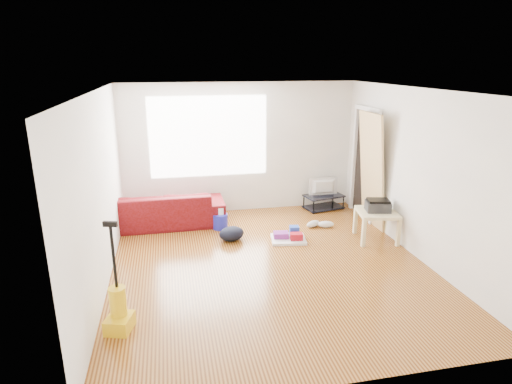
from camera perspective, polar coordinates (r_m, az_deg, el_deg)
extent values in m
cube|color=#522309|center=(6.36, 1.85, -9.68)|extent=(4.50, 5.00, 0.01)
cube|color=white|center=(5.70, 2.09, 13.41)|extent=(4.50, 5.00, 0.01)
cube|color=silver|center=(8.29, -2.13, 5.83)|extent=(4.50, 0.01, 2.50)
cube|color=silver|center=(3.68, 11.28, -9.23)|extent=(4.50, 0.01, 2.50)
cube|color=silver|center=(5.82, -20.11, -0.08)|extent=(0.01, 5.00, 2.50)
cube|color=silver|center=(6.79, 20.77, 2.19)|extent=(0.01, 5.00, 2.50)
cube|color=white|center=(8.15, -6.32, 7.33)|extent=(2.20, 0.01, 1.50)
cube|color=white|center=(7.87, 15.57, 2.74)|extent=(0.06, 0.08, 2.00)
cube|color=white|center=(8.66, 12.90, 4.20)|extent=(0.06, 0.08, 2.00)
cube|color=white|center=(8.09, 14.71, 10.68)|extent=(0.06, 0.98, 0.08)
cube|color=black|center=(8.28, 14.39, 3.51)|extent=(0.01, 0.86, 1.98)
imported|color=#430501|center=(8.00, -11.97, -4.30)|extent=(2.14, 0.84, 0.62)
cube|color=black|center=(8.77, 8.97, -1.99)|extent=(0.83, 0.58, 0.03)
cube|color=black|center=(8.70, 9.04, -0.50)|extent=(0.83, 0.58, 0.03)
cylinder|color=black|center=(8.41, 7.67, -1.98)|extent=(0.03, 0.03, 0.28)
cylinder|color=black|center=(8.71, 6.40, -1.26)|extent=(0.03, 0.03, 0.28)
cylinder|color=black|center=(8.78, 11.58, -1.36)|extent=(0.03, 0.03, 0.28)
cylinder|color=black|center=(9.07, 10.23, -0.68)|extent=(0.03, 0.03, 0.28)
imported|color=black|center=(8.64, 9.09, 0.66)|extent=(0.59, 0.08, 0.34)
cube|color=#D2BF74|center=(7.32, 15.87, -2.66)|extent=(0.72, 0.72, 0.06)
cube|color=#D2BF74|center=(7.08, 14.16, -5.38)|extent=(0.06, 0.06, 0.45)
cube|color=#D2BF74|center=(7.58, 13.10, -3.78)|extent=(0.06, 0.06, 0.45)
cube|color=#D2BF74|center=(7.24, 18.46, -5.23)|extent=(0.06, 0.06, 0.45)
cube|color=#D2BF74|center=(7.73, 17.13, -3.68)|extent=(0.06, 0.06, 0.45)
cube|color=#242426|center=(7.28, 15.94, -1.85)|extent=(0.44, 0.37, 0.16)
cube|color=black|center=(7.25, 16.00, -1.10)|extent=(0.39, 0.32, 0.04)
cylinder|color=#1D22B2|center=(7.69, -4.77, -4.85)|extent=(0.29, 0.29, 0.27)
cylinder|color=white|center=(7.63, -4.71, -3.45)|extent=(0.14, 0.14, 0.12)
cube|color=silver|center=(7.18, 4.33, -6.30)|extent=(0.62, 0.53, 0.04)
cube|color=maroon|center=(7.10, 5.41, -5.92)|extent=(0.22, 0.16, 0.11)
cube|color=#73227F|center=(7.17, 3.35, -5.72)|extent=(0.27, 0.21, 0.09)
cube|color=#2042B3|center=(7.27, 5.12, -5.14)|extent=(0.17, 0.16, 0.16)
ellipsoid|color=black|center=(7.19, -3.26, -6.43)|extent=(0.52, 0.47, 0.23)
ellipsoid|color=silver|center=(7.77, 7.61, -4.24)|extent=(0.32, 0.24, 0.12)
ellipsoid|color=silver|center=(7.79, 9.29, -4.27)|extent=(0.31, 0.17, 0.12)
cube|color=gold|center=(5.17, -17.73, -16.32)|extent=(0.34, 0.36, 0.17)
cylinder|color=gold|center=(5.08, -17.93, -13.68)|extent=(0.19, 0.19, 0.33)
cylinder|color=black|center=(4.87, -18.46, -8.25)|extent=(0.03, 0.03, 0.71)
cube|color=black|center=(4.73, -18.89, -4.06)|extent=(0.15, 0.08, 0.06)
cube|color=tan|center=(8.10, 14.63, -4.22)|extent=(0.25, 0.82, 2.04)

